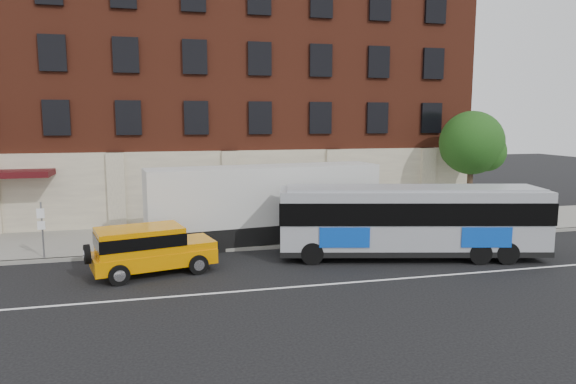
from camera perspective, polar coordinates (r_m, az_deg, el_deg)
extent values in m
plane|color=black|center=(17.68, -1.49, -11.25)|extent=(120.00, 120.00, 0.00)
cube|color=gray|center=(26.20, -5.64, -4.70)|extent=(60.00, 6.00, 0.15)
cube|color=gray|center=(23.32, -4.61, -6.30)|extent=(60.00, 0.25, 0.15)
cube|color=white|center=(18.14, -1.83, -10.73)|extent=(60.00, 0.12, 0.01)
cube|color=maroon|center=(33.55, -7.77, 11.07)|extent=(30.00, 10.00, 15.00)
cube|color=beige|center=(28.62, -6.50, 0.59)|extent=(30.00, 0.35, 4.00)
cube|color=#3F0B0E|center=(28.45, -28.87, 1.82)|extent=(4.20, 2.20, 0.30)
cube|color=beige|center=(28.42, -18.56, 0.17)|extent=(0.90, 0.55, 4.00)
cube|color=beige|center=(28.53, -6.47, 0.56)|extent=(0.90, 0.55, 4.00)
cube|color=beige|center=(29.86, 5.03, 0.92)|extent=(0.90, 0.55, 4.00)
cube|color=beige|center=(32.27, 15.18, 1.20)|extent=(0.90, 0.55, 4.00)
cube|color=black|center=(28.73, -24.39, 7.56)|extent=(1.30, 0.20, 1.80)
cube|color=black|center=(28.29, -17.35, 7.91)|extent=(1.30, 0.20, 1.80)
cube|color=black|center=(28.29, -10.19, 8.15)|extent=(1.30, 0.20, 1.80)
cube|color=black|center=(28.72, -3.13, 8.26)|extent=(1.30, 0.20, 1.80)
cube|color=black|center=(29.56, 3.62, 8.25)|extent=(1.30, 0.20, 1.80)
cube|color=black|center=(30.78, 9.92, 8.14)|extent=(1.30, 0.20, 1.80)
cube|color=black|center=(32.33, 15.68, 7.95)|extent=(1.30, 0.20, 1.80)
cube|color=black|center=(28.91, -24.77, 13.90)|extent=(1.30, 0.20, 1.80)
cube|color=black|center=(28.49, -17.63, 14.35)|extent=(1.30, 0.20, 1.80)
cube|color=black|center=(28.48, -10.36, 14.59)|extent=(1.30, 0.20, 1.80)
cube|color=black|center=(28.91, -3.18, 14.61)|extent=(1.30, 0.20, 1.80)
cube|color=black|center=(29.74, 3.68, 14.42)|extent=(1.30, 0.20, 1.80)
cube|color=black|center=(30.95, 10.07, 14.07)|extent=(1.30, 0.20, 1.80)
cube|color=black|center=(32.49, 15.90, 13.60)|extent=(1.30, 0.20, 1.80)
cube|color=black|center=(30.27, 3.74, 20.45)|extent=(1.30, 0.20, 1.80)
cube|color=black|center=(31.45, 10.22, 19.87)|extent=(1.30, 0.20, 1.80)
cube|color=black|center=(32.97, 16.12, 19.13)|extent=(1.30, 0.20, 1.80)
cube|color=black|center=(29.25, -27.33, -0.90)|extent=(2.60, 0.15, 2.80)
cube|color=black|center=(28.41, -15.51, -0.52)|extent=(2.60, 0.15, 2.80)
cube|color=black|center=(28.83, -3.51, -0.12)|extent=(2.60, 0.15, 2.80)
cube|color=black|center=(30.45, 7.68, 0.26)|extent=(2.60, 0.15, 2.80)
cylinder|color=slate|center=(23.53, -25.68, -4.02)|extent=(0.07, 0.07, 2.50)
cube|color=white|center=(23.24, -25.88, -2.16)|extent=(0.30, 0.03, 0.40)
cube|color=white|center=(23.32, -25.81, -3.37)|extent=(0.30, 0.03, 0.35)
cylinder|color=#3B281D|center=(31.19, 19.55, -0.14)|extent=(0.32, 0.32, 3.00)
sphere|color=#1B4714|center=(30.93, 19.80, 5.19)|extent=(3.60, 3.60, 3.60)
sphere|color=#1B4714|center=(31.02, 21.25, 4.20)|extent=(2.20, 2.20, 2.20)
sphere|color=#1B4714|center=(30.96, 18.43, 4.51)|extent=(2.00, 2.00, 2.00)
cube|color=#999BA1|center=(22.29, 13.58, -3.04)|extent=(11.32, 4.81, 2.63)
cube|color=black|center=(22.56, 13.48, -6.10)|extent=(11.38, 4.87, 0.23)
cube|color=#999BA1|center=(22.08, 13.70, 0.43)|extent=(10.72, 4.41, 0.11)
cube|color=black|center=(22.22, 13.62, -1.93)|extent=(11.41, 4.90, 0.92)
cube|color=#0C41B7|center=(20.73, 6.33, -5.07)|extent=(1.99, 0.51, 0.83)
cube|color=#0C41B7|center=(24.29, 19.25, -3.53)|extent=(1.99, 0.51, 0.83)
cylinder|color=black|center=(20.93, 2.71, -6.86)|extent=(0.96, 0.48, 0.92)
cylinder|color=black|center=(22.95, 2.44, -5.52)|extent=(0.96, 0.48, 0.92)
cylinder|color=black|center=(22.35, 20.62, -6.41)|extent=(0.96, 0.48, 0.92)
cylinder|color=black|center=(24.25, 18.87, -5.21)|extent=(0.96, 0.48, 0.92)
cylinder|color=black|center=(22.76, 23.25, -6.29)|extent=(0.96, 0.48, 0.92)
cylinder|color=black|center=(24.63, 21.32, -5.13)|extent=(0.96, 0.48, 0.92)
cube|color=orange|center=(20.42, -14.70, -7.07)|extent=(4.82, 2.89, 0.56)
cube|color=orange|center=(20.14, -16.21, -5.14)|extent=(3.44, 2.52, 0.94)
cube|color=black|center=(20.13, -16.22, -5.01)|extent=(3.49, 2.56, 0.47)
cube|color=orange|center=(20.68, -10.53, -5.54)|extent=(1.79, 2.06, 0.28)
cube|color=black|center=(20.98, -8.61, -6.35)|extent=(0.41, 1.47, 0.52)
cylinder|color=black|center=(19.96, -21.50, -6.47)|extent=(0.37, 0.74, 0.71)
cylinder|color=black|center=(19.97, -9.98, -7.97)|extent=(0.79, 0.43, 0.75)
cylinder|color=silver|center=(19.97, -9.98, -7.97)|extent=(0.47, 0.37, 0.41)
cylinder|color=black|center=(21.68, -11.44, -6.73)|extent=(0.79, 0.43, 0.75)
cylinder|color=silver|center=(21.68, -11.44, -6.73)|extent=(0.47, 0.37, 0.41)
cylinder|color=black|center=(19.36, -18.32, -8.78)|extent=(0.79, 0.43, 0.75)
cylinder|color=silver|center=(19.36, -18.32, -8.78)|extent=(0.47, 0.37, 0.41)
cylinder|color=black|center=(21.11, -19.11, -7.42)|extent=(0.79, 0.43, 0.75)
cylinder|color=silver|center=(21.11, -19.11, -7.42)|extent=(0.47, 0.37, 0.41)
cube|color=black|center=(24.60, -2.54, -4.48)|extent=(11.24, 3.58, 1.01)
cube|color=silver|center=(24.27, -2.57, -0.24)|extent=(11.25, 3.62, 2.67)
cylinder|color=black|center=(22.66, -11.73, -5.86)|extent=(0.95, 0.37, 0.92)
cylinder|color=black|center=(24.70, -12.52, -4.73)|extent=(0.95, 0.37, 0.92)
cylinder|color=black|center=(22.85, -8.98, -5.68)|extent=(0.95, 0.37, 0.92)
cylinder|color=black|center=(24.87, -10.00, -4.57)|extent=(0.95, 0.37, 0.92)
cylinder|color=black|center=(24.77, 4.95, -4.53)|extent=(0.95, 0.37, 0.92)
cylinder|color=black|center=(26.65, 2.97, -3.61)|extent=(0.95, 0.37, 0.92)
cylinder|color=black|center=(25.26, 7.22, -4.32)|extent=(0.95, 0.37, 0.92)
cylinder|color=black|center=(27.10, 5.11, -3.43)|extent=(0.95, 0.37, 0.92)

